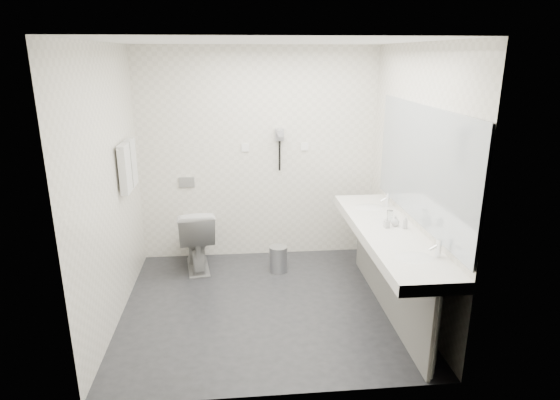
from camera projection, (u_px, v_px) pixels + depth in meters
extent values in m
plane|color=#26262B|center=(266.00, 305.00, 4.70)|extent=(2.80, 2.80, 0.00)
plane|color=white|center=(264.00, 41.00, 3.96)|extent=(2.80, 2.80, 0.00)
plane|color=white|center=(258.00, 156.00, 5.56)|extent=(2.80, 0.00, 2.80)
plane|color=white|center=(278.00, 237.00, 3.09)|extent=(2.80, 0.00, 2.80)
plane|color=white|center=(109.00, 188.00, 4.20)|extent=(0.00, 2.60, 2.60)
plane|color=white|center=(413.00, 181.00, 4.45)|extent=(0.00, 2.60, 2.60)
cube|color=white|center=(388.00, 234.00, 4.37)|extent=(0.55, 2.20, 0.10)
cube|color=gray|center=(387.00, 275.00, 4.50)|extent=(0.03, 2.15, 0.75)
cylinder|color=silver|center=(435.00, 337.00, 3.51)|extent=(0.06, 0.06, 0.75)
cylinder|color=silver|center=(362.00, 235.00, 5.49)|extent=(0.06, 0.06, 0.75)
cube|color=#B2BCC6|center=(421.00, 165.00, 4.20)|extent=(0.02, 2.20, 1.05)
ellipsoid|color=white|center=(414.00, 259.00, 3.74)|extent=(0.40, 0.31, 0.05)
ellipsoid|color=white|center=(369.00, 208.00, 4.98)|extent=(0.40, 0.31, 0.05)
cylinder|color=silver|center=(439.00, 248.00, 3.74)|extent=(0.04, 0.04, 0.15)
cylinder|color=silver|center=(387.00, 200.00, 4.97)|extent=(0.04, 0.04, 0.15)
imported|color=silver|center=(387.00, 222.00, 4.37)|extent=(0.06, 0.06, 0.11)
imported|color=silver|center=(395.00, 221.00, 4.42)|extent=(0.11, 0.11, 0.10)
imported|color=silver|center=(405.00, 222.00, 4.35)|extent=(0.05, 0.05, 0.12)
cylinder|color=silver|center=(390.00, 216.00, 4.54)|extent=(0.08, 0.08, 0.11)
imported|color=white|center=(196.00, 238.00, 5.43)|extent=(0.51, 0.78, 0.74)
cube|color=#B2B5BA|center=(187.00, 182.00, 5.56)|extent=(0.18, 0.02, 0.12)
cylinder|color=#B2B5BA|center=(278.00, 260.00, 5.40)|extent=(0.25, 0.25, 0.29)
cylinder|color=#B2B5BA|center=(278.00, 247.00, 5.35)|extent=(0.21, 0.21, 0.02)
cylinder|color=silver|center=(125.00, 144.00, 4.64)|extent=(0.02, 0.62, 0.02)
cube|color=silver|center=(125.00, 169.00, 4.57)|extent=(0.07, 0.24, 0.48)
cube|color=silver|center=(131.00, 163.00, 4.84)|extent=(0.07, 0.24, 0.48)
cube|color=#96959A|center=(279.00, 135.00, 5.48)|extent=(0.10, 0.04, 0.14)
cylinder|color=#96959A|center=(280.00, 133.00, 5.41)|extent=(0.08, 0.14, 0.08)
cylinder|color=black|center=(280.00, 156.00, 5.54)|extent=(0.02, 0.02, 0.35)
cube|color=white|center=(245.00, 148.00, 5.51)|extent=(0.09, 0.02, 0.09)
cube|color=white|center=(305.00, 147.00, 5.57)|extent=(0.09, 0.02, 0.09)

